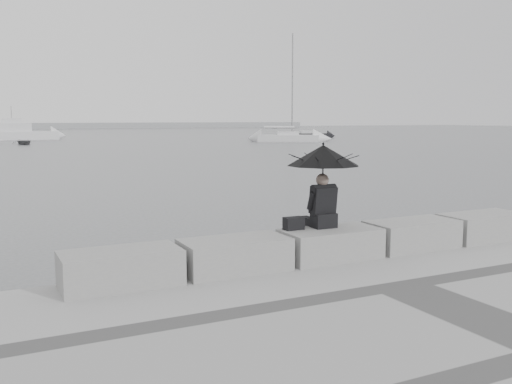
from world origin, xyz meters
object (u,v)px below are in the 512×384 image
seated_person (323,166)px  motor_cruiser (20,133)px  small_motorboat (312,135)px  sailboat_right (288,137)px  dinghy (24,142)px

seated_person → motor_cruiser: (0.47, 73.13, -1.12)m
seated_person → small_motorboat: size_ratio=0.24×
sailboat_right → small_motorboat: size_ratio=2.25×
sailboat_right → dinghy: bearing=-162.0°
motor_cruiser → dinghy: size_ratio=3.05×
seated_person → motor_cruiser: 73.14m
seated_person → sailboat_right: (29.14, 52.58, -1.48)m
motor_cruiser → sailboat_right: bearing=-32.6°
sailboat_right → small_motorboat: (10.48, 11.32, -0.21)m
seated_person → small_motorboat: seated_person is taller
sailboat_right → motor_cruiser: 35.28m
motor_cruiser → seated_person: bearing=-87.3°
motor_cruiser → dinghy: (-0.68, -14.55, -0.63)m
seated_person → dinghy: (-0.21, 58.58, -1.74)m
sailboat_right → motor_cruiser: size_ratio=1.34×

